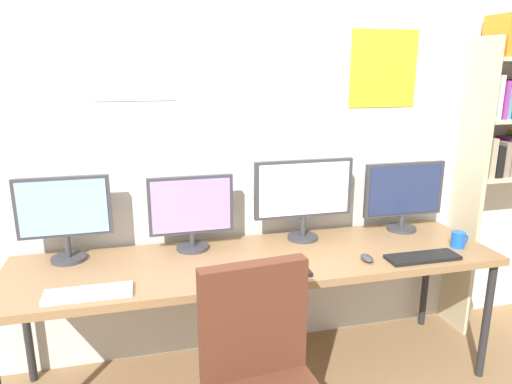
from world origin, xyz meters
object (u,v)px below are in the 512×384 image
(monitor_center_left, at_px, (191,210))
(keyboard_left, at_px, (88,293))
(monitor_far_left, at_px, (64,214))
(keyboard_center, at_px, (270,274))
(monitor_center_right, at_px, (304,193))
(computer_mouse, at_px, (367,258))
(desk, at_px, (258,266))
(keyboard_right, at_px, (423,257))
(coffee_mug, at_px, (458,240))
(monitor_far_right, at_px, (404,193))

(monitor_center_left, distance_m, keyboard_left, 0.71)
(monitor_far_left, distance_m, keyboard_center, 1.10)
(monitor_center_left, bearing_deg, monitor_center_right, 0.00)
(monitor_center_right, relative_size, computer_mouse, 6.09)
(monitor_far_left, bearing_deg, keyboard_left, -72.96)
(desk, bearing_deg, monitor_far_left, 167.73)
(keyboard_right, height_order, coffee_mug, coffee_mug)
(monitor_far_right, height_order, coffee_mug, monitor_far_right)
(monitor_center_right, bearing_deg, monitor_center_left, -180.00)
(desk, xyz_separation_m, monitor_far_left, (-0.98, 0.21, 0.30))
(monitor_center_right, height_order, coffee_mug, monitor_center_right)
(monitor_far_left, xyz_separation_m, monitor_far_right, (1.95, 0.00, -0.02))
(computer_mouse, bearing_deg, monitor_far_left, 165.49)
(desk, height_order, monitor_far_right, monitor_far_right)
(monitor_far_left, bearing_deg, keyboard_center, -24.39)
(monitor_far_left, bearing_deg, computer_mouse, -14.51)
(coffee_mug, bearing_deg, keyboard_center, -174.79)
(keyboard_right, distance_m, coffee_mug, 0.31)
(keyboard_left, xyz_separation_m, keyboard_center, (0.84, 0.00, 0.00))
(keyboard_center, bearing_deg, monitor_far_left, 155.61)
(computer_mouse, bearing_deg, desk, 161.57)
(monitor_center_left, xyz_separation_m, keyboard_left, (-0.51, -0.44, -0.22))
(monitor_center_left, distance_m, keyboard_center, 0.59)
(monitor_far_left, xyz_separation_m, coffee_mug, (2.11, -0.34, -0.21))
(keyboard_right, bearing_deg, monitor_far_left, 166.31)
(monitor_center_right, xyz_separation_m, keyboard_right, (0.51, -0.44, -0.27))
(desk, distance_m, keyboard_right, 0.87)
(computer_mouse, bearing_deg, keyboard_right, -9.43)
(keyboard_left, bearing_deg, monitor_far_left, 107.04)
(keyboard_right, relative_size, computer_mouse, 4.09)
(monitor_center_left, bearing_deg, coffee_mug, -13.10)
(desk, bearing_deg, monitor_far_right, 12.28)
(keyboard_right, bearing_deg, desk, 164.69)
(desk, distance_m, monitor_far_left, 1.04)
(monitor_center_right, bearing_deg, monitor_far_left, -180.00)
(monitor_far_right, bearing_deg, computer_mouse, -137.84)
(desk, relative_size, keyboard_right, 6.60)
(monitor_center_left, distance_m, keyboard_right, 1.26)
(computer_mouse, bearing_deg, monitor_center_left, 155.63)
(monitor_center_right, height_order, computer_mouse, monitor_center_right)
(keyboard_center, distance_m, computer_mouse, 0.54)
(monitor_center_right, distance_m, keyboard_left, 1.27)
(desk, distance_m, computer_mouse, 0.57)
(desk, relative_size, monitor_far_right, 5.00)
(desk, relative_size, keyboard_center, 6.52)
(monitor_center_right, relative_size, monitor_far_right, 1.13)
(monitor_center_right, bearing_deg, keyboard_center, -126.32)
(keyboard_center, xyz_separation_m, computer_mouse, (0.54, 0.05, 0.01))
(monitor_far_right, relative_size, keyboard_left, 1.36)
(keyboard_left, bearing_deg, monitor_far_right, 13.69)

